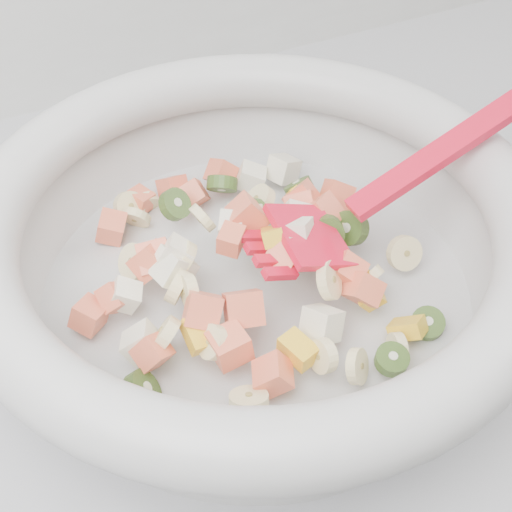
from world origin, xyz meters
name	(u,v)px	position (x,y,z in m)	size (l,w,h in m)	color
mixing_bowl	(256,243)	(0.02, 1.39, 0.96)	(0.45, 0.40, 0.15)	beige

